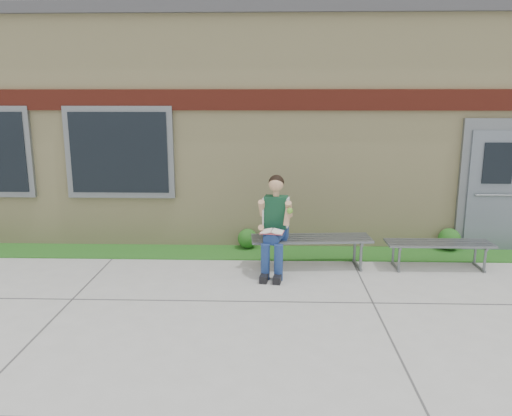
{
  "coord_description": "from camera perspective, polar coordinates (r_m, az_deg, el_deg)",
  "views": [
    {
      "loc": [
        -0.35,
        -5.66,
        2.64
      ],
      "look_at": [
        -0.58,
        1.7,
        1.0
      ],
      "focal_mm": 35.0,
      "sensor_mm": 36.0,
      "label": 1
    }
  ],
  "objects": [
    {
      "name": "ground",
      "position": [
        6.26,
        4.92,
        -12.48
      ],
      "size": [
        80.0,
        80.0,
        0.0
      ],
      "primitive_type": "plane",
      "color": "#9E9E99",
      "rests_on": "ground"
    },
    {
      "name": "grass_strip",
      "position": [
        8.68,
        4.01,
        -5.15
      ],
      "size": [
        16.0,
        0.8,
        0.02
      ],
      "primitive_type": "cube",
      "color": "#155218",
      "rests_on": "ground"
    },
    {
      "name": "school_building",
      "position": [
        11.67,
        3.53,
        9.86
      ],
      "size": [
        16.2,
        6.22,
        4.2
      ],
      "color": "beige",
      "rests_on": "ground"
    },
    {
      "name": "bench_left",
      "position": [
        7.94,
        6.3,
        -4.13
      ],
      "size": [
        1.91,
        0.65,
        0.49
      ],
      "rotation": [
        0.0,
        0.0,
        0.07
      ],
      "color": "slate",
      "rests_on": "ground"
    },
    {
      "name": "bench_right",
      "position": [
        8.35,
        20.14,
        -4.33
      ],
      "size": [
        1.64,
        0.47,
        0.43
      ],
      "rotation": [
        0.0,
        0.0,
        0.01
      ],
      "color": "slate",
      "rests_on": "ground"
    },
    {
      "name": "girl",
      "position": [
        7.59,
        2.16,
        -1.74
      ],
      "size": [
        0.54,
        0.94,
        1.49
      ],
      "rotation": [
        0.0,
        0.0,
        -0.15
      ],
      "color": "navy",
      "rests_on": "ground"
    },
    {
      "name": "shrub_mid",
      "position": [
        8.87,
        -0.97,
        -3.5
      ],
      "size": [
        0.35,
        0.35,
        0.35
      ],
      "primitive_type": "sphere",
      "color": "#155218",
      "rests_on": "grass_strip"
    },
    {
      "name": "shrub_east",
      "position": [
        9.39,
        21.22,
        -3.34
      ],
      "size": [
        0.38,
        0.38,
        0.38
      ],
      "primitive_type": "sphere",
      "color": "#155218",
      "rests_on": "grass_strip"
    }
  ]
}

